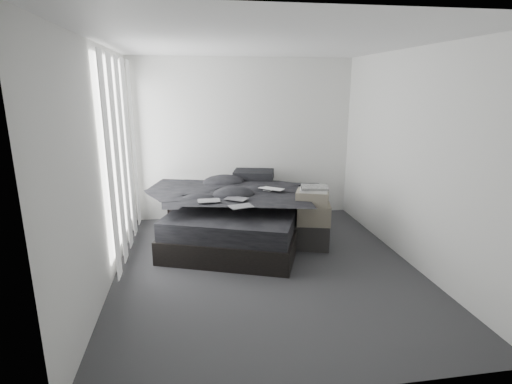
{
  "coord_description": "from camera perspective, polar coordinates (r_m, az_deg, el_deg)",
  "views": [
    {
      "loc": [
        -0.84,
        -4.41,
        2.16
      ],
      "look_at": [
        0.0,
        0.8,
        0.75
      ],
      "focal_mm": 28.0,
      "sensor_mm": 36.0,
      "label": 1
    }
  ],
  "objects": [
    {
      "name": "duvet",
      "position": [
        5.61,
        -2.4,
        -0.4
      ],
      "size": [
        2.22,
        2.37,
        0.26
      ],
      "primitive_type": "imported",
      "rotation": [
        0.0,
        0.0,
        -0.36
      ],
      "color": "black",
      "rests_on": "mattress"
    },
    {
      "name": "box_mid",
      "position": [
        5.44,
        8.2,
        -3.13
      ],
      "size": [
        0.51,
        0.45,
        0.27
      ],
      "primitive_type": "cube",
      "rotation": [
        0.0,
        0.0,
        -0.25
      ],
      "color": "#6B6354",
      "rests_on": "box_lower"
    },
    {
      "name": "side_stand",
      "position": [
        5.92,
        -10.83,
        -3.38
      ],
      "size": [
        0.41,
        0.41,
        0.65
      ],
      "primitive_type": "cylinder",
      "rotation": [
        0.0,
        0.0,
        -0.17
      ],
      "color": "black",
      "rests_on": "floor"
    },
    {
      "name": "laptop",
      "position": [
        5.6,
        1.95,
        1.09
      ],
      "size": [
        0.42,
        0.4,
        0.03
      ],
      "primitive_type": "imported",
      "rotation": [
        0.0,
        0.0,
        -0.67
      ],
      "color": "silver",
      "rests_on": "duvet"
    },
    {
      "name": "floor_books",
      "position": [
        5.93,
        -12.89,
        -5.95
      ],
      "size": [
        0.21,
        0.26,
        0.16
      ],
      "primitive_type": "cube",
      "rotation": [
        0.0,
        0.0,
        -0.21
      ],
      "color": "black",
      "rests_on": "floor"
    },
    {
      "name": "floor",
      "position": [
        4.98,
        1.49,
        -10.74
      ],
      "size": [
        3.6,
        4.2,
        0.01
      ],
      "primitive_type": "cube",
      "color": "#313134",
      "rests_on": "ground"
    },
    {
      "name": "curtain_left",
      "position": [
        5.45,
        -18.5,
        4.9
      ],
      "size": [
        0.06,
        2.12,
        2.48
      ],
      "primitive_type": "cube",
      "color": "white",
      "rests_on": "wall_left"
    },
    {
      "name": "mattress",
      "position": [
        5.74,
        -2.24,
        -2.67
      ],
      "size": [
        2.29,
        2.61,
        0.24
      ],
      "primitive_type": "cube",
      "rotation": [
        0.0,
        0.0,
        -0.36
      ],
      "color": "black",
      "rests_on": "bed"
    },
    {
      "name": "comic_a",
      "position": [
        5.15,
        -6.79,
        -0.37
      ],
      "size": [
        0.29,
        0.19,
        0.01
      ],
      "primitive_type": "cube",
      "rotation": [
        0.0,
        0.0,
        0.03
      ],
      "color": "black",
      "rests_on": "duvet"
    },
    {
      "name": "art_book_snake",
      "position": [
        5.34,
        8.35,
        0.66
      ],
      "size": [
        0.4,
        0.35,
        0.03
      ],
      "primitive_type": "cube",
      "rotation": [
        0.0,
        0.0,
        -0.21
      ],
      "color": "silver",
      "rests_on": "art_book_white"
    },
    {
      "name": "pillow_upper",
      "position": [
        6.44,
        -0.32,
        2.46
      ],
      "size": [
        0.72,
        0.58,
        0.14
      ],
      "primitive_type": "cube",
      "rotation": [
        0.0,
        0.0,
        -0.25
      ],
      "color": "black",
      "rests_on": "pillow_lower"
    },
    {
      "name": "pillow_lower",
      "position": [
        6.51,
        -0.94,
        1.27
      ],
      "size": [
        0.79,
        0.66,
        0.15
      ],
      "primitive_type": "cube",
      "rotation": [
        0.0,
        0.0,
        -0.36
      ],
      "color": "black",
      "rests_on": "mattress"
    },
    {
      "name": "comic_c",
      "position": [
        4.87,
        -2.15,
        -1.01
      ],
      "size": [
        0.32,
        0.25,
        0.01
      ],
      "primitive_type": "cube",
      "rotation": [
        0.0,
        0.0,
        0.25
      ],
      "color": "black",
      "rests_on": "duvet"
    },
    {
      "name": "wall_right",
      "position": [
        5.21,
        21.51,
        4.42
      ],
      "size": [
        0.01,
        4.2,
        2.6
      ],
      "primitive_type": "cube",
      "color": "silver",
      "rests_on": "ground"
    },
    {
      "name": "window_left",
      "position": [
        5.45,
        -19.08,
        5.6
      ],
      "size": [
        0.02,
        2.0,
        2.3
      ],
      "primitive_type": "cube",
      "color": "white",
      "rests_on": "wall_left"
    },
    {
      "name": "papers",
      "position": [
        5.81,
        -10.92,
        -0.32
      ],
      "size": [
        0.25,
        0.19,
        0.01
      ],
      "primitive_type": "cube",
      "rotation": [
        0.0,
        0.0,
        0.0
      ],
      "color": "white",
      "rests_on": "side_stand"
    },
    {
      "name": "wall_left",
      "position": [
        4.59,
        -21.08,
        3.16
      ],
      "size": [
        0.01,
        4.2,
        2.6
      ],
      "primitive_type": "cube",
      "color": "silver",
      "rests_on": "ground"
    },
    {
      "name": "ceiling",
      "position": [
        4.51,
        1.73,
        20.56
      ],
      "size": [
        3.6,
        4.2,
        0.01
      ],
      "primitive_type": "cube",
      "color": "white",
      "rests_on": "ground"
    },
    {
      "name": "comic_b",
      "position": [
        5.21,
        -2.83,
        -0.02
      ],
      "size": [
        0.34,
        0.31,
        0.01
      ],
      "primitive_type": "cube",
      "rotation": [
        0.0,
        0.0,
        -0.57
      ],
      "color": "black",
      "rests_on": "duvet"
    },
    {
      "name": "art_book_white",
      "position": [
        5.36,
        8.23,
        0.33
      ],
      "size": [
        0.43,
        0.39,
        0.04
      ],
      "primitive_type": "cube",
      "rotation": [
        0.0,
        0.0,
        -0.32
      ],
      "color": "silver",
      "rests_on": "box_upper"
    },
    {
      "name": "wall_front",
      "position": [
        2.6,
        10.26,
        -4.58
      ],
      "size": [
        3.6,
        0.01,
        2.6
      ],
      "primitive_type": "cube",
      "color": "silver",
      "rests_on": "ground"
    },
    {
      "name": "box_upper",
      "position": [
        5.39,
        8.08,
        -0.8
      ],
      "size": [
        0.52,
        0.47,
        0.19
      ],
      "primitive_type": "cube",
      "rotation": [
        0.0,
        0.0,
        -0.37
      ],
      "color": "#6B6354",
      "rests_on": "box_mid"
    },
    {
      "name": "box_lower",
      "position": [
        5.56,
        7.98,
        -6.12
      ],
      "size": [
        0.57,
        0.5,
        0.35
      ],
      "primitive_type": "cube",
      "rotation": [
        0.0,
        0.0,
        -0.32
      ],
      "color": "black",
      "rests_on": "floor"
    },
    {
      "name": "bed",
      "position": [
        5.82,
        -2.22,
        -5.22
      ],
      "size": [
        2.37,
        2.69,
        0.3
      ],
      "primitive_type": "cube",
      "rotation": [
        0.0,
        0.0,
        -0.36
      ],
      "color": "black",
      "rests_on": "floor"
    },
    {
      "name": "wall_back",
      "position": [
        6.62,
        -1.81,
        7.49
      ],
      "size": [
        3.6,
        0.01,
        2.6
      ],
      "primitive_type": "cube",
      "color": "silver",
      "rests_on": "ground"
    }
  ]
}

